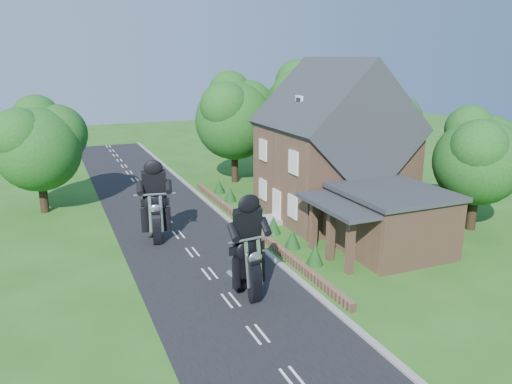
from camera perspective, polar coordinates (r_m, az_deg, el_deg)
name	(u,v)px	position (r m, az deg, el deg)	size (l,w,h in m)	color
ground	(209,274)	(24.76, -5.34, -9.29)	(120.00, 120.00, 0.00)	#245718
road	(209,274)	(24.75, -5.34, -9.27)	(7.00, 80.00, 0.02)	black
kerb	(277,261)	(25.95, 2.42, -7.90)	(0.30, 80.00, 0.12)	gray
garden_wall	(252,227)	(30.41, -0.50, -4.08)	(0.30, 22.00, 0.40)	brown
house	(333,150)	(32.98, 8.83, 4.71)	(9.54, 8.64, 10.24)	brown
annex	(388,219)	(27.84, 14.85, -3.04)	(7.05, 5.94, 3.44)	brown
tree_annex_side	(482,153)	(32.64, 24.42, 4.05)	(5.64, 5.20, 7.48)	black
tree_house_right	(387,127)	(38.45, 14.72, 7.14)	(6.51, 6.00, 8.40)	black
tree_behind_house	(309,106)	(43.25, 6.04, 9.78)	(7.81, 7.20, 10.08)	black
tree_behind_left	(239,113)	(41.65, -2.01, 8.96)	(6.94, 6.40, 9.16)	black
tree_far_road	(44,141)	(36.06, -23.12, 5.36)	(6.08, 5.60, 7.84)	black
shrub_a	(315,254)	(25.66, 6.75, -7.08)	(0.90, 0.90, 1.10)	#113814
shrub_b	(293,238)	(27.70, 4.20, -5.31)	(0.90, 0.90, 1.10)	#113814
shrub_c	(273,225)	(29.82, 2.01, -3.77)	(0.90, 0.90, 1.10)	#113814
shrub_d	(243,203)	(34.20, -1.52, -1.27)	(0.90, 0.90, 1.10)	#113814
shrub_e	(230,194)	(36.45, -2.96, -0.25)	(0.90, 0.90, 1.10)	#113814
shrub_f	(219,186)	(38.73, -4.23, 0.66)	(0.90, 0.90, 1.10)	#113814
motorcycle_lead	(247,282)	(22.16, -0.99, -10.26)	(0.38, 1.52, 1.41)	black
motorcycle_follow	(157,229)	(29.11, -11.30, -4.20)	(0.39, 1.53, 1.43)	black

